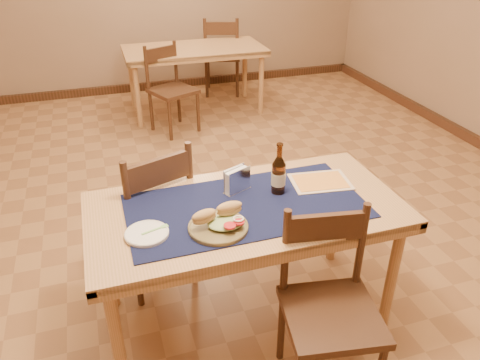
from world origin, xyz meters
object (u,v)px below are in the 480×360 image
object	(u,v)px
sandwich_plate	(220,223)
napkin_holder	(237,181)
chair_main_near	(329,305)
main_table	(246,220)
beer_bottle	(279,175)
back_table	(194,55)
chair_main_far	(151,213)

from	to	relation	value
sandwich_plate	napkin_holder	distance (m)	0.35
sandwich_plate	chair_main_near	bearing A→B (deg)	-41.48
main_table	beer_bottle	distance (m)	0.29
chair_main_near	beer_bottle	bearing A→B (deg)	92.90
main_table	back_table	distance (m)	3.36
chair_main_near	back_table	bearing A→B (deg)	86.18
main_table	back_table	world-z (taller)	same
main_table	chair_main_near	distance (m)	0.60
main_table	beer_bottle	xyz separation A→B (m)	(0.20, 0.07, 0.19)
napkin_holder	chair_main_far	bearing A→B (deg)	144.07
chair_main_near	chair_main_far	bearing A→B (deg)	124.32
sandwich_plate	napkin_holder	size ratio (longest dim) A/B	1.75
back_table	chair_main_far	size ratio (longest dim) A/B	1.63
chair_main_far	sandwich_plate	size ratio (longest dim) A/B	3.39
main_table	sandwich_plate	bearing A→B (deg)	-140.34
beer_bottle	back_table	bearing A→B (deg)	84.97
main_table	chair_main_far	xyz separation A→B (m)	(-0.44, 0.47, -0.16)
chair_main_near	sandwich_plate	bearing A→B (deg)	138.52
back_table	napkin_holder	xyz separation A→B (m)	(-0.49, -3.17, 0.15)
chair_main_near	beer_bottle	world-z (taller)	beer_bottle
chair_main_far	sandwich_plate	bearing A→B (deg)	-67.34
beer_bottle	main_table	bearing A→B (deg)	-159.90
chair_main_near	sandwich_plate	size ratio (longest dim) A/B	3.23
chair_main_near	sandwich_plate	world-z (taller)	chair_main_near
chair_main_near	sandwich_plate	xyz separation A→B (m)	(-0.41, 0.37, 0.31)
beer_bottle	napkin_holder	bearing A→B (deg)	159.39
chair_main_far	napkin_holder	world-z (taller)	chair_main_far
chair_main_far	back_table	bearing A→B (deg)	71.97
back_table	chair_main_near	world-z (taller)	chair_main_near
back_table	beer_bottle	bearing A→B (deg)	-95.03
back_table	beer_bottle	world-z (taller)	beer_bottle
sandwich_plate	beer_bottle	distance (m)	0.45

